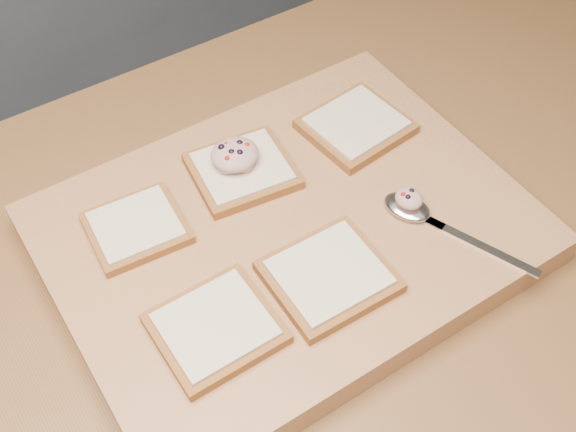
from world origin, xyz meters
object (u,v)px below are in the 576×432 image
(bread_far_center, at_px, (242,170))
(cutting_board, at_px, (288,234))
(tuna_salad_dollop, at_px, (235,154))
(spoon, at_px, (418,213))

(bread_far_center, bearing_deg, cutting_board, -86.62)
(bread_far_center, bearing_deg, tuna_salad_dollop, 118.04)
(cutting_board, distance_m, bread_far_center, 0.10)
(tuna_salad_dollop, relative_size, spoon, 0.31)
(cutting_board, relative_size, bread_far_center, 4.10)
(tuna_salad_dollop, bearing_deg, spoon, -51.15)
(bread_far_center, height_order, tuna_salad_dollop, tuna_salad_dollop)
(bread_far_center, relative_size, spoon, 0.69)
(cutting_board, height_order, spoon, spoon)
(bread_far_center, relative_size, tuna_salad_dollop, 2.23)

